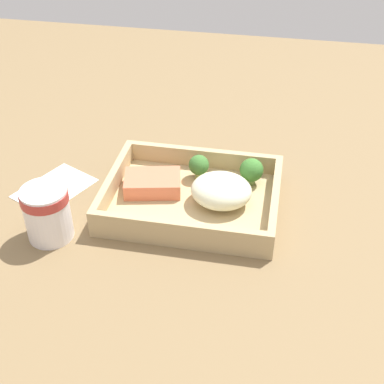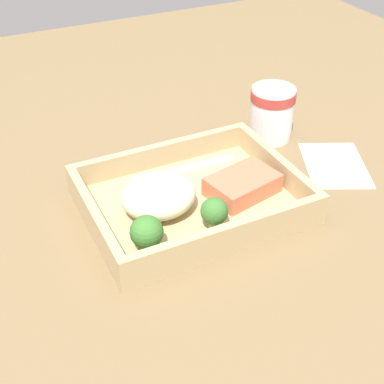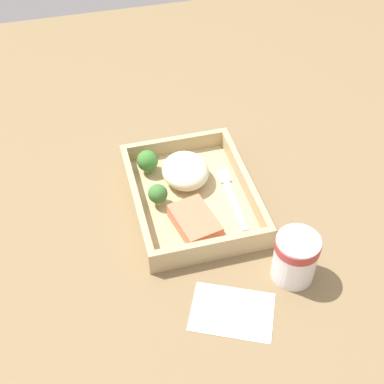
# 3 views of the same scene
# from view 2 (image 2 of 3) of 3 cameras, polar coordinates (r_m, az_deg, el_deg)

# --- Properties ---
(ground_plane) EXTENTS (1.60, 1.60, 0.02)m
(ground_plane) POSITION_cam_2_polar(r_m,az_deg,el_deg) (0.74, 0.00, -2.32)
(ground_plane) COLOR olive
(takeout_tray) EXTENTS (0.28, 0.22, 0.01)m
(takeout_tray) POSITION_cam_2_polar(r_m,az_deg,el_deg) (0.73, 0.00, -1.33)
(takeout_tray) COLOR tan
(takeout_tray) RESTS_ON ground_plane
(tray_rim) EXTENTS (0.28, 0.22, 0.03)m
(tray_rim) POSITION_cam_2_polar(r_m,az_deg,el_deg) (0.72, 0.00, 0.13)
(tray_rim) COLOR tan
(tray_rim) RESTS_ON takeout_tray
(salmon_fillet) EXTENTS (0.11, 0.08, 0.03)m
(salmon_fillet) POSITION_cam_2_polar(r_m,az_deg,el_deg) (0.74, 5.41, 0.77)
(salmon_fillet) COLOR #DC704E
(salmon_fillet) RESTS_ON takeout_tray
(mashed_potatoes) EXTENTS (0.10, 0.09, 0.05)m
(mashed_potatoes) POSITION_cam_2_polar(r_m,az_deg,el_deg) (0.70, -3.72, -0.21)
(mashed_potatoes) COLOR beige
(mashed_potatoes) RESTS_ON takeout_tray
(broccoli_floret_1) EXTENTS (0.04, 0.04, 0.04)m
(broccoli_floret_1) POSITION_cam_2_polar(r_m,az_deg,el_deg) (0.66, 2.07, -2.23)
(broccoli_floret_1) COLOR #8BA65D
(broccoli_floret_1) RESTS_ON takeout_tray
(broccoli_floret_2) EXTENTS (0.04, 0.04, 0.05)m
(broccoli_floret_2) POSITION_cam_2_polar(r_m,az_deg,el_deg) (0.64, -4.86, -4.32)
(broccoli_floret_2) COLOR #749850
(broccoli_floret_2) RESTS_ON takeout_tray
(fork) EXTENTS (0.16, 0.02, 0.00)m
(fork) POSITION_cam_2_polar(r_m,az_deg,el_deg) (0.78, -1.46, 2.26)
(fork) COLOR silver
(fork) RESTS_ON takeout_tray
(paper_cup) EXTENTS (0.07, 0.07, 0.09)m
(paper_cup) POSITION_cam_2_polar(r_m,az_deg,el_deg) (0.88, 8.53, 8.58)
(paper_cup) COLOR white
(paper_cup) RESTS_ON ground_plane
(receipt_slip) EXTENTS (0.14, 0.15, 0.00)m
(receipt_slip) POSITION_cam_2_polar(r_m,az_deg,el_deg) (0.85, 15.14, 2.75)
(receipt_slip) COLOR white
(receipt_slip) RESTS_ON ground_plane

